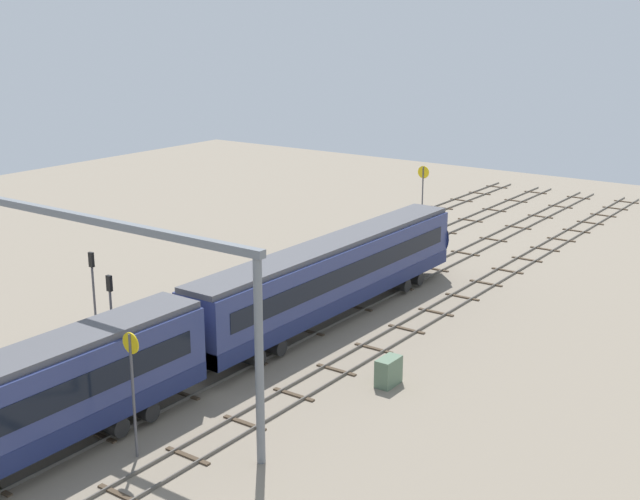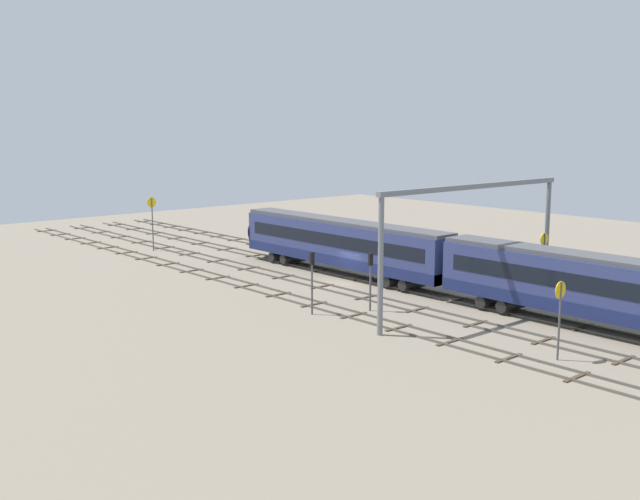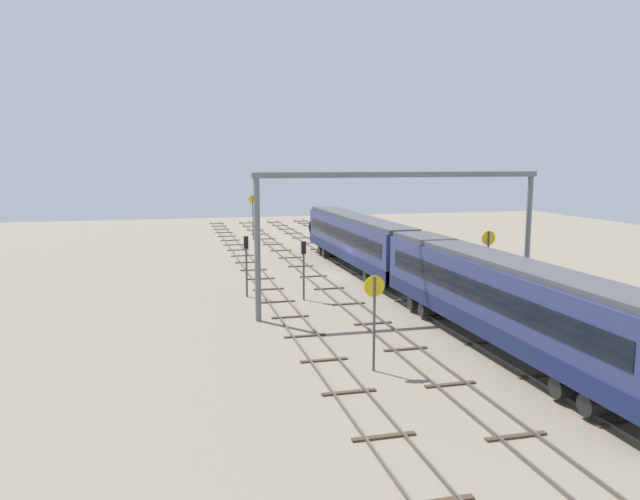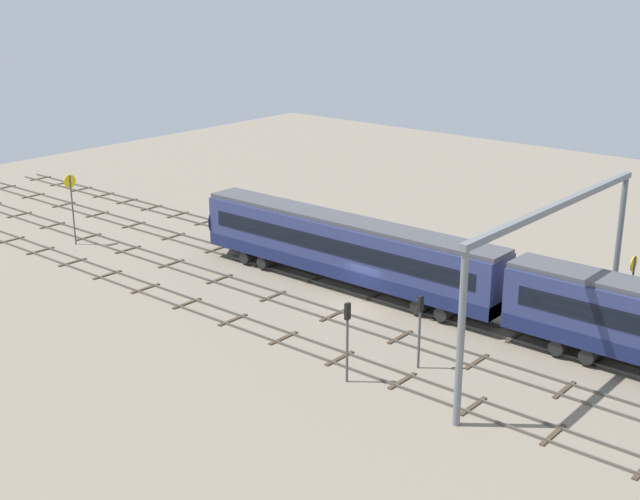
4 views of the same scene
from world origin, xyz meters
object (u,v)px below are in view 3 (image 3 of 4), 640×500
(train, at_px, (404,261))
(signal_light_trackside_departure, at_px, (304,262))
(speed_sign_mid_trackside, at_px, (253,210))
(overhead_gantry, at_px, (401,207))
(relay_cabinet, at_px, (464,269))
(signal_light_trackside_approach, at_px, (246,257))
(speed_sign_far_trackside, at_px, (488,262))
(speed_sign_near_foreground, at_px, (374,308))

(train, distance_m, signal_light_trackside_departure, 7.36)
(speed_sign_mid_trackside, height_order, signal_light_trackside_departure, speed_sign_mid_trackside)
(overhead_gantry, xyz_separation_m, relay_cabinet, (9.61, -9.68, -6.18))
(overhead_gantry, relative_size, signal_light_trackside_approach, 4.31)
(overhead_gantry, relative_size, speed_sign_far_trackside, 3.48)
(speed_sign_far_trackside, relative_size, signal_light_trackside_approach, 1.24)
(speed_sign_near_foreground, xyz_separation_m, speed_sign_mid_trackside, (48.78, -0.94, 0.72))
(relay_cabinet, bearing_deg, speed_sign_far_trackside, 158.35)
(signal_light_trackside_approach, bearing_deg, train, -103.82)
(signal_light_trackside_departure, height_order, relay_cabinet, signal_light_trackside_departure)
(signal_light_trackside_departure, bearing_deg, overhead_gantry, -132.38)
(overhead_gantry, distance_m, signal_light_trackside_approach, 12.15)
(speed_sign_far_trackside, xyz_separation_m, signal_light_trackside_approach, (9.53, 14.02, -0.63))
(speed_sign_near_foreground, height_order, speed_sign_far_trackside, speed_sign_far_trackside)
(overhead_gantry, relative_size, relay_cabinet, 12.99)
(train, bearing_deg, speed_sign_near_foreground, 153.08)
(speed_sign_near_foreground, relative_size, signal_light_trackside_approach, 1.02)
(speed_sign_near_foreground, xyz_separation_m, signal_light_trackside_departure, (15.17, 0.01, -0.28))
(signal_light_trackside_departure, bearing_deg, train, -96.12)
(overhead_gantry, relative_size, speed_sign_mid_trackside, 3.39)
(train, height_order, speed_sign_mid_trackside, speed_sign_mid_trackside)
(train, height_order, signal_light_trackside_approach, train)
(signal_light_trackside_approach, bearing_deg, speed_sign_far_trackside, -124.21)
(signal_light_trackside_departure, xyz_separation_m, relay_cabinet, (4.71, -15.05, -2.07))
(speed_sign_near_foreground, height_order, speed_sign_mid_trackside, speed_sign_mid_trackside)
(signal_light_trackside_approach, distance_m, signal_light_trackside_departure, 4.31)
(signal_light_trackside_departure, bearing_deg, relay_cabinet, -72.63)
(overhead_gantry, xyz_separation_m, speed_sign_mid_trackside, (38.51, 4.42, -3.11))
(speed_sign_mid_trackside, xyz_separation_m, relay_cabinet, (-28.90, -14.10, -3.07))
(signal_light_trackside_approach, bearing_deg, speed_sign_mid_trackside, -8.60)
(train, relative_size, signal_light_trackside_approach, 11.25)
(train, distance_m, speed_sign_mid_trackside, 35.00)
(train, height_order, overhead_gantry, overhead_gantry)
(train, distance_m, speed_sign_near_foreground, 16.14)
(speed_sign_mid_trackside, distance_m, signal_light_trackside_approach, 32.02)
(signal_light_trackside_departure, distance_m, relay_cabinet, 15.91)
(speed_sign_near_foreground, height_order, relay_cabinet, speed_sign_near_foreground)
(speed_sign_near_foreground, distance_m, signal_light_trackside_departure, 15.18)
(overhead_gantry, xyz_separation_m, signal_light_trackside_departure, (4.90, 5.37, -4.11))
(speed_sign_near_foreground, bearing_deg, overhead_gantry, -27.56)
(speed_sign_mid_trackside, bearing_deg, train, -169.52)
(overhead_gantry, relative_size, signal_light_trackside_departure, 4.56)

